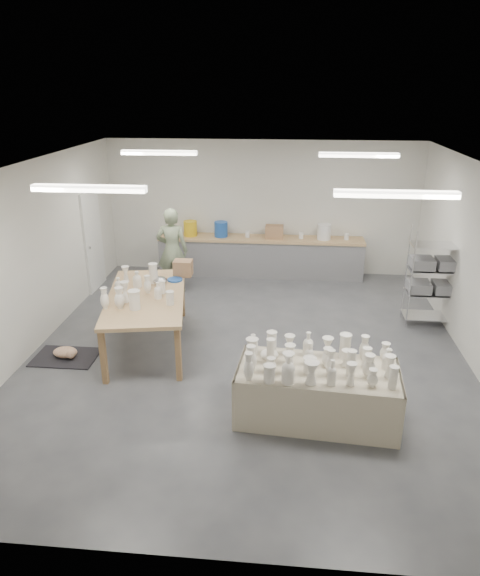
# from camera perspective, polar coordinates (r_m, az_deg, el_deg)

# --- Properties ---
(room) EXTENTS (8.00, 8.02, 3.00)m
(room) POSITION_cam_1_polar(r_m,az_deg,el_deg) (7.83, 0.17, 6.55)
(room) COLOR #424449
(room) RESTS_ON ground
(back_counter) EXTENTS (4.60, 0.60, 1.24)m
(back_counter) POSITION_cam_1_polar(r_m,az_deg,el_deg) (11.71, 2.25, 3.68)
(back_counter) COLOR tan
(back_counter) RESTS_ON ground
(wire_shelf) EXTENTS (0.88, 0.48, 1.80)m
(wire_shelf) POSITION_cam_1_polar(r_m,az_deg,el_deg) (9.76, 20.64, 1.20)
(wire_shelf) COLOR silver
(wire_shelf) RESTS_ON ground
(drying_table) EXTENTS (2.14, 1.14, 1.10)m
(drying_table) POSITION_cam_1_polar(r_m,az_deg,el_deg) (6.84, 8.47, -11.09)
(drying_table) COLOR olive
(drying_table) RESTS_ON ground
(work_table) EXTENTS (1.63, 2.61, 1.26)m
(work_table) POSITION_cam_1_polar(r_m,az_deg,el_deg) (8.54, -10.28, -0.62)
(work_table) COLOR tan
(work_table) RESTS_ON ground
(rug) EXTENTS (1.00, 0.70, 0.02)m
(rug) POSITION_cam_1_polar(r_m,az_deg,el_deg) (8.80, -18.78, -7.28)
(rug) COLOR black
(rug) RESTS_ON ground
(cat) EXTENTS (0.45, 0.37, 0.17)m
(cat) POSITION_cam_1_polar(r_m,az_deg,el_deg) (8.74, -18.77, -6.78)
(cat) COLOR white
(cat) RESTS_ON rug
(potter) EXTENTS (0.66, 0.43, 1.80)m
(potter) POSITION_cam_1_polar(r_m,az_deg,el_deg) (10.74, -7.53, 4.14)
(potter) COLOR gray
(potter) RESTS_ON ground
(red_stool) EXTENTS (0.42, 0.42, 0.34)m
(red_stool) POSITION_cam_1_polar(r_m,az_deg,el_deg) (11.18, -7.08, 1.65)
(red_stool) COLOR #B5192B
(red_stool) RESTS_ON ground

